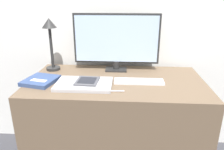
{
  "coord_description": "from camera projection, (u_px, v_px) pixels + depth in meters",
  "views": [
    {
      "loc": [
        0.06,
        -1.15,
        1.25
      ],
      "look_at": [
        -0.02,
        0.12,
        0.78
      ],
      "focal_mm": 35.0,
      "sensor_mm": 36.0,
      "label": 1
    }
  ],
  "objects": [
    {
      "name": "desk",
      "position": [
        116.0,
        127.0,
        1.56
      ],
      "size": [
        1.15,
        0.62,
        0.72
      ],
      "color": "brown",
      "rests_on": "ground_plane"
    },
    {
      "name": "keyboard",
      "position": [
        139.0,
        81.0,
        1.4
      ],
      "size": [
        0.32,
        0.1,
        0.01
      ],
      "color": "silver",
      "rests_on": "desk"
    },
    {
      "name": "monitor",
      "position": [
        116.0,
        41.0,
        1.55
      ],
      "size": [
        0.61,
        0.11,
        0.41
      ],
      "color": "#262626",
      "rests_on": "desk"
    },
    {
      "name": "laptop",
      "position": [
        84.0,
        84.0,
        1.34
      ],
      "size": [
        0.34,
        0.22,
        0.02
      ],
      "color": "#A3A3A8",
      "rests_on": "desk"
    },
    {
      "name": "wall_back",
      "position": [
        119.0,
        2.0,
        1.64
      ],
      "size": [
        3.6,
        0.05,
        2.4
      ],
      "color": "silver",
      "rests_on": "ground_plane"
    },
    {
      "name": "notebook",
      "position": [
        41.0,
        80.0,
        1.39
      ],
      "size": [
        0.23,
        0.24,
        0.03
      ],
      "color": "#334775",
      "rests_on": "desk"
    },
    {
      "name": "desk_lamp",
      "position": [
        50.0,
        35.0,
        1.55
      ],
      "size": [
        0.1,
        0.1,
        0.38
      ],
      "color": "#282828",
      "rests_on": "desk"
    },
    {
      "name": "pen",
      "position": [
        113.0,
        91.0,
        1.27
      ],
      "size": [
        0.13,
        0.01,
        0.01
      ],
      "color": "silver",
      "rests_on": "desk"
    },
    {
      "name": "ereader",
      "position": [
        87.0,
        81.0,
        1.35
      ],
      "size": [
        0.14,
        0.16,
        0.01
      ],
      "color": "#4C4C51",
      "rests_on": "laptop"
    }
  ]
}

